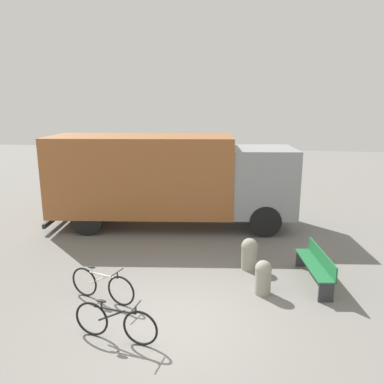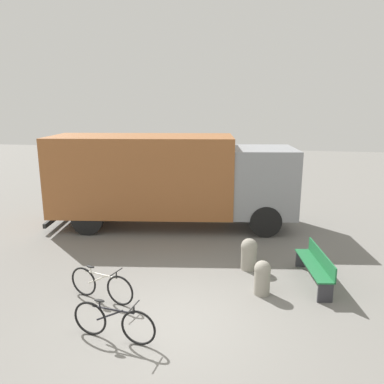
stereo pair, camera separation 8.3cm
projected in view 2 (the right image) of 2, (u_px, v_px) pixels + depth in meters
The scene contains 7 objects.
ground_plane at pixel (171, 322), 7.64m from camera, with size 60.00×60.00×0.00m, color slate.
delivery_truck at pixel (169, 177), 13.31m from camera, with size 8.85×3.59×3.26m.
park_bench at pixel (316, 265), 9.21m from camera, with size 0.72×2.03×0.84m.
bicycle_near at pixel (101, 285), 8.42m from camera, with size 1.67×0.57×0.79m.
bicycle_middle at pixel (113, 322), 7.00m from camera, with size 1.70×0.44×0.79m.
bollard_near_bench at pixel (262, 276), 8.69m from camera, with size 0.39×0.39×0.82m.
bollard_far_bench at pixel (249, 253), 10.01m from camera, with size 0.44×0.44×0.86m.
Camera 2 is at (1.61, -6.63, 4.36)m, focal length 35.00 mm.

